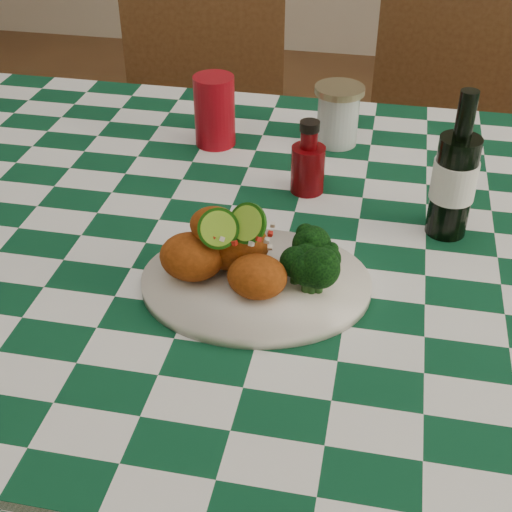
% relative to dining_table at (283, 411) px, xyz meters
% --- Properties ---
extents(dining_table, '(1.66, 1.06, 0.79)m').
position_rel_dining_table_xyz_m(dining_table, '(0.00, 0.00, 0.00)').
color(dining_table, '#0B3E23').
rests_on(dining_table, ground).
extents(plate, '(0.34, 0.28, 0.02)m').
position_rel_dining_table_xyz_m(plate, '(-0.02, -0.14, 0.40)').
color(plate, silver).
rests_on(plate, dining_table).
extents(fried_chicken_pile, '(0.16, 0.12, 0.11)m').
position_rel_dining_table_xyz_m(fried_chicken_pile, '(-0.05, -0.14, 0.46)').
color(fried_chicken_pile, '#973D0E').
rests_on(fried_chicken_pile, plate).
extents(broccoli_side, '(0.08, 0.08, 0.06)m').
position_rel_dining_table_xyz_m(broccoli_side, '(0.05, -0.13, 0.44)').
color(broccoli_side, black).
rests_on(broccoli_side, plate).
extents(red_tumbler, '(0.10, 0.10, 0.13)m').
position_rel_dining_table_xyz_m(red_tumbler, '(-0.18, 0.27, 0.46)').
color(red_tumbler, maroon).
rests_on(red_tumbler, dining_table).
extents(ketchup_bottle, '(0.07, 0.07, 0.12)m').
position_rel_dining_table_xyz_m(ketchup_bottle, '(0.01, 0.14, 0.45)').
color(ketchup_bottle, '#5D0408').
rests_on(ketchup_bottle, dining_table).
extents(mason_jar, '(0.10, 0.10, 0.11)m').
position_rel_dining_table_xyz_m(mason_jar, '(0.04, 0.32, 0.45)').
color(mason_jar, '#B2BCBA').
rests_on(mason_jar, dining_table).
extents(beer_bottle, '(0.08, 0.08, 0.23)m').
position_rel_dining_table_xyz_m(beer_bottle, '(0.23, 0.05, 0.51)').
color(beer_bottle, black).
rests_on(beer_bottle, dining_table).
extents(wooden_chair_left, '(0.50, 0.51, 0.95)m').
position_rel_dining_table_xyz_m(wooden_chair_left, '(-0.35, 0.74, 0.08)').
color(wooden_chair_left, '#472814').
rests_on(wooden_chair_left, ground).
extents(wooden_chair_right, '(0.48, 0.50, 0.92)m').
position_rel_dining_table_xyz_m(wooden_chair_right, '(0.26, 0.75, 0.07)').
color(wooden_chair_right, '#472814').
rests_on(wooden_chair_right, ground).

